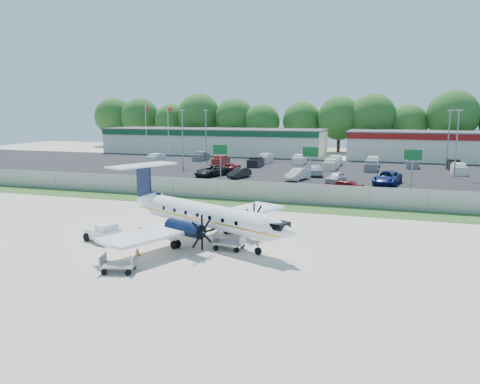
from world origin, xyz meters
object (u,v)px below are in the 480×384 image
(aircraft, at_px, (204,215))
(pushback_tug, at_px, (103,233))
(baggage_cart_far, at_px, (229,242))
(baggage_cart_near, at_px, (119,264))

(aircraft, bearing_deg, pushback_tug, -161.35)
(pushback_tug, relative_size, baggage_cart_far, 1.33)
(pushback_tug, distance_m, baggage_cart_far, 8.98)
(pushback_tug, xyz_separation_m, baggage_cart_far, (8.94, 0.84, -0.12))
(aircraft, bearing_deg, baggage_cart_far, -30.66)
(baggage_cart_far, bearing_deg, aircraft, 149.34)
(pushback_tug, bearing_deg, baggage_cart_near, -49.12)
(baggage_cart_near, bearing_deg, pushback_tug, 130.88)
(baggage_cart_near, xyz_separation_m, baggage_cart_far, (4.45, 6.03, 0.03))
(aircraft, relative_size, baggage_cart_far, 7.58)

